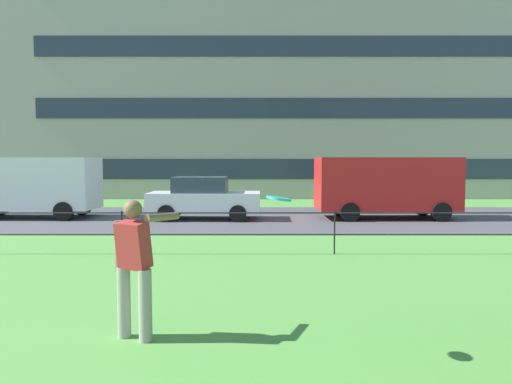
# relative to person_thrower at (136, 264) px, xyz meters

# --- Properties ---
(street_strip) EXTENTS (80.00, 7.88, 0.01)m
(street_strip) POSITION_rel_person_thrower_xyz_m (-1.60, 11.98, -0.91)
(street_strip) COLOR #4C4C51
(street_strip) RESTS_ON ground
(park_fence) EXTENTS (29.16, 0.04, 1.00)m
(park_fence) POSITION_rel_person_thrower_xyz_m (-1.60, 5.15, -0.24)
(park_fence) COLOR black
(park_fence) RESTS_ON ground
(person_thrower) EXTENTS (0.73, 0.71, 1.69)m
(person_thrower) POSITION_rel_person_thrower_xyz_m (0.00, 0.00, 0.00)
(person_thrower) COLOR gray
(person_thrower) RESTS_ON ground
(frisbee) EXTENTS (0.30, 0.30, 0.07)m
(frisbee) POSITION_rel_person_thrower_xyz_m (1.70, -0.56, 0.83)
(frisbee) COLOR #2DB2C6
(panel_van_far_right) EXTENTS (5.01, 2.12, 2.24)m
(panel_van_far_right) POSITION_rel_person_thrower_xyz_m (-7.01, 11.98, 0.36)
(panel_van_far_right) COLOR white
(panel_van_far_right) RESTS_ON ground
(car_white_left) EXTENTS (4.02, 1.86, 1.54)m
(car_white_left) POSITION_rel_person_thrower_xyz_m (-0.44, 11.57, -0.13)
(car_white_left) COLOR silver
(car_white_left) RESTS_ON ground
(panel_van_right) EXTENTS (5.02, 2.15, 2.24)m
(panel_van_right) POSITION_rel_person_thrower_xyz_m (6.23, 11.80, 0.36)
(panel_van_right) COLOR red
(panel_van_right) RESTS_ON ground
(apartment_building_background) EXTENTS (32.64, 15.64, 13.57)m
(apartment_building_background) POSITION_rel_person_thrower_xyz_m (3.16, 28.08, 5.88)
(apartment_building_background) COLOR #ADA393
(apartment_building_background) RESTS_ON ground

